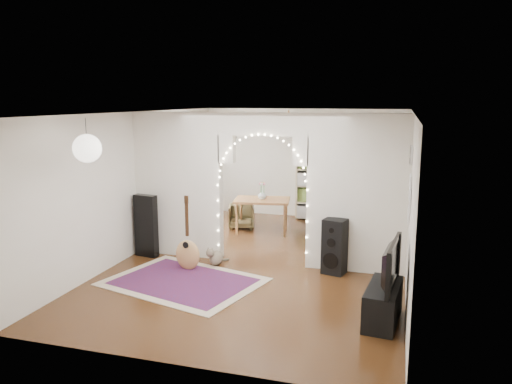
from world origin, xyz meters
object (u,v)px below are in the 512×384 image
(media_console, at_px, (383,304))
(dining_chair_right, at_px, (334,219))
(acoustic_guitar, at_px, (187,243))
(bookcase, at_px, (330,187))
(floor_speaker, at_px, (335,247))
(dining_table, at_px, (262,202))
(dining_chair_left, at_px, (242,216))

(media_console, height_order, dining_chair_right, media_console)
(acoustic_guitar, xyz_separation_m, bookcase, (1.86, 4.29, 0.35))
(floor_speaker, distance_m, dining_table, 2.93)
(bookcase, xyz_separation_m, dining_chair_right, (0.22, -0.88, -0.59))
(bookcase, relative_size, dining_chair_right, 3.12)
(media_console, distance_m, dining_table, 4.83)
(media_console, relative_size, dining_chair_right, 1.86)
(floor_speaker, xyz_separation_m, media_console, (0.87, -1.71, -0.22))
(acoustic_guitar, height_order, media_console, acoustic_guitar)
(acoustic_guitar, xyz_separation_m, media_console, (3.34, -1.17, -0.24))
(floor_speaker, xyz_separation_m, dining_table, (-1.90, 2.22, 0.21))
(media_console, bearing_deg, floor_speaker, 123.13)
(dining_table, relative_size, dining_chair_right, 2.45)
(acoustic_guitar, height_order, dining_table, acoustic_guitar)
(acoustic_guitar, distance_m, floor_speaker, 2.52)
(dining_chair_left, distance_m, dining_chair_right, 2.11)
(dining_chair_right, bearing_deg, media_console, -79.01)
(media_console, bearing_deg, bookcase, 111.25)
(media_console, bearing_deg, dining_table, 131.27)
(floor_speaker, height_order, dining_chair_right, floor_speaker)
(bookcase, bearing_deg, floor_speaker, -59.95)
(floor_speaker, height_order, media_console, floor_speaker)
(acoustic_guitar, relative_size, dining_chair_right, 2.07)
(acoustic_guitar, relative_size, media_console, 1.11)
(dining_chair_left, bearing_deg, bookcase, 19.88)
(dining_table, xyz_separation_m, dining_chair_left, (-0.56, 0.24, -0.41))
(dining_table, bearing_deg, acoustic_guitar, -111.28)
(dining_chair_right, bearing_deg, dining_chair_left, -173.04)
(acoustic_guitar, xyz_separation_m, dining_table, (0.57, 2.76, 0.20))
(dining_chair_left, xyz_separation_m, dining_chair_right, (2.07, 0.41, -0.03))
(dining_table, bearing_deg, bookcase, 40.35)
(acoustic_guitar, bearing_deg, dining_chair_left, 102.56)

